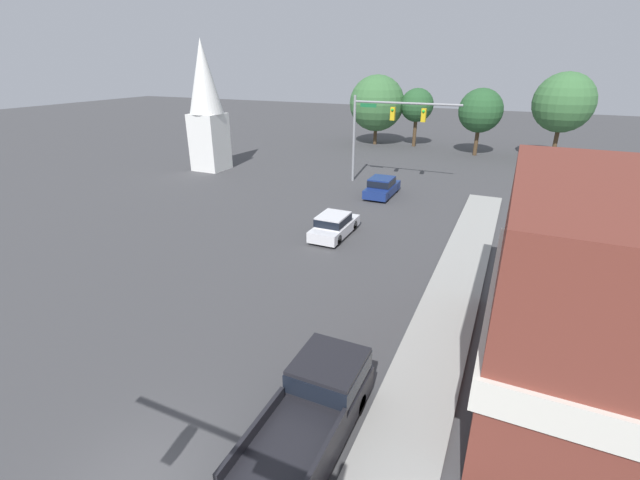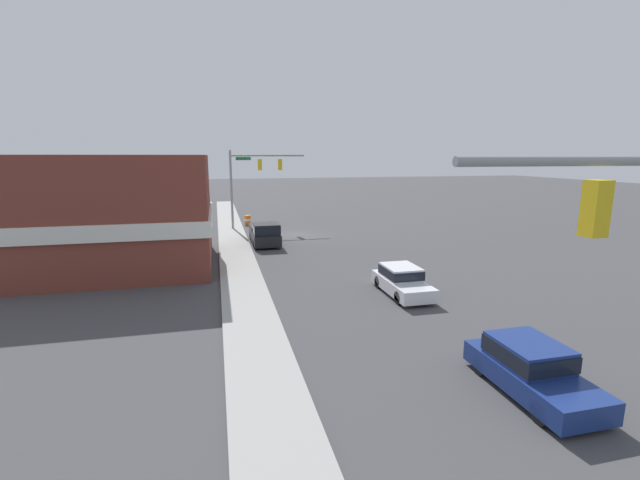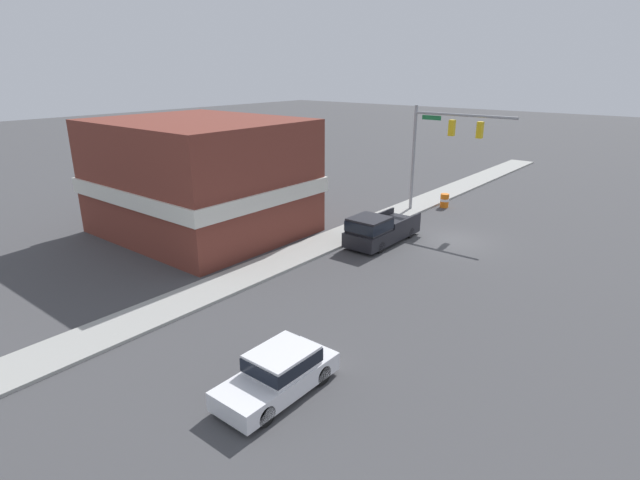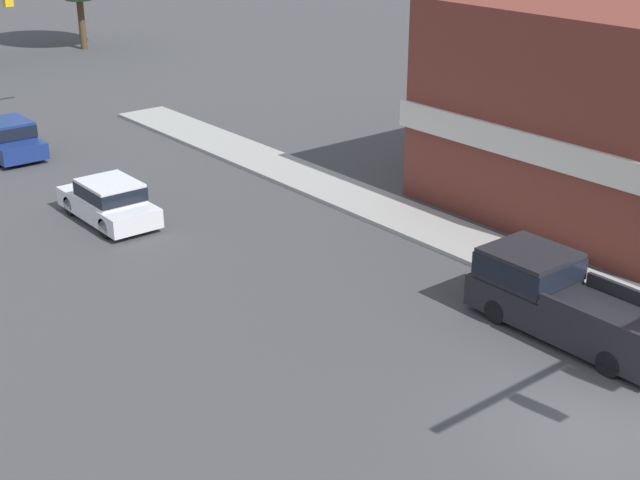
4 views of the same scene
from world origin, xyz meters
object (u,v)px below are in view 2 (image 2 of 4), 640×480
object	(u,v)px
car_second_ahead	(531,367)
construction_barrel	(248,220)
car_lead	(402,280)
pickup_truck_parked	(265,233)

from	to	relation	value
car_second_ahead	construction_barrel	distance (m)	34.30
car_lead	pickup_truck_parked	distance (m)	15.15
car_lead	pickup_truck_parked	size ratio (longest dim) A/B	0.78
car_second_ahead	construction_barrel	size ratio (longest dim) A/B	4.19
car_second_ahead	pickup_truck_parked	distance (m)	24.23
construction_barrel	pickup_truck_parked	bearing A→B (deg)	93.57
car_second_ahead	pickup_truck_parked	size ratio (longest dim) A/B	0.79
car_lead	pickup_truck_parked	world-z (taller)	pickup_truck_parked
pickup_truck_parked	construction_barrel	size ratio (longest dim) A/B	5.33
pickup_truck_parked	construction_barrel	xyz separation A→B (m)	(0.63, -10.14, -0.39)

